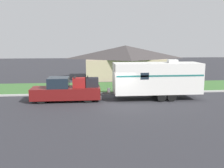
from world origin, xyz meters
The scene contains 7 objects.
ground_plane centered at (0.00, 0.00, 0.00)m, with size 120.00×120.00×0.00m, color #2D2D33.
curb_strip centered at (0.00, 3.75, 0.07)m, with size 80.00×0.30×0.14m.
lawn_strip centered at (0.00, 7.40, 0.01)m, with size 80.00×7.00×0.03m.
house_across_street centered at (2.76, 14.50, 2.34)m, with size 11.80×6.89×4.52m.
pickup_truck centered at (-4.32, 1.26, 0.93)m, with size 5.86×1.97×2.10m.
travel_trailer centered at (3.49, 1.26, 1.87)m, with size 8.52×2.43×3.47m.
mailbox centered at (7.21, 4.49, 1.03)m, with size 0.48×0.20×1.35m.
Camera 1 is at (-2.57, -19.80, 4.95)m, focal length 40.00 mm.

